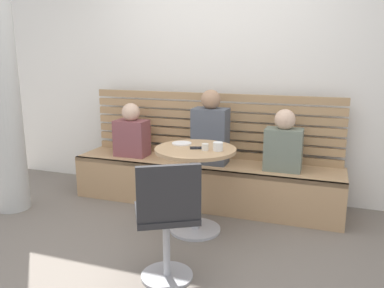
{
  "coord_description": "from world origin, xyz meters",
  "views": [
    {
      "loc": [
        1.15,
        -2.42,
        1.51
      ],
      "look_at": [
        0.06,
        0.66,
        0.75
      ],
      "focal_mm": 36.69,
      "sensor_mm": 36.0,
      "label": 1
    }
  ],
  "objects": [
    {
      "name": "booth_backrest",
      "position": [
        0.0,
        1.44,
        0.78
      ],
      "size": [
        2.65,
        0.04,
        0.67
      ],
      "color": "#A68157",
      "rests_on": "booth_bench"
    },
    {
      "name": "cup_espresso_small",
      "position": [
        0.22,
        0.52,
        0.77
      ],
      "size": [
        0.06,
        0.06,
        0.05
      ],
      "primitive_type": "cylinder",
      "color": "silver",
      "rests_on": "cafe_table"
    },
    {
      "name": "plate_small",
      "position": [
        -0.04,
        0.67,
        0.75
      ],
      "size": [
        0.17,
        0.17,
        0.01
      ],
      "primitive_type": "cylinder",
      "color": "white",
      "rests_on": "cafe_table"
    },
    {
      "name": "cafe_table",
      "position": [
        0.12,
        0.57,
        0.52
      ],
      "size": [
        0.68,
        0.68,
        0.74
      ],
      "color": "#ADADB2",
      "rests_on": "ground"
    },
    {
      "name": "cup_ceramic_white",
      "position": [
        0.32,
        0.55,
        0.78
      ],
      "size": [
        0.08,
        0.08,
        0.07
      ],
      "primitive_type": "cylinder",
      "color": "white",
      "rests_on": "cafe_table"
    },
    {
      "name": "booth_bench",
      "position": [
        0.0,
        1.2,
        0.22
      ],
      "size": [
        2.7,
        0.52,
        0.44
      ],
      "color": "tan",
      "rests_on": "ground"
    },
    {
      "name": "person_child_left",
      "position": [
        -0.81,
        1.2,
        0.68
      ],
      "size": [
        0.34,
        0.22,
        0.56
      ],
      "color": "brown",
      "rests_on": "booth_bench"
    },
    {
      "name": "phone_on_table",
      "position": [
        0.15,
        0.57,
        0.74
      ],
      "size": [
        0.16,
        0.12,
        0.01
      ],
      "primitive_type": "cube",
      "rotation": [
        0.0,
        0.0,
        1.96
      ],
      "color": "black",
      "rests_on": "cafe_table"
    },
    {
      "name": "person_child_middle",
      "position": [
        0.77,
        1.19,
        0.69
      ],
      "size": [
        0.34,
        0.22,
        0.57
      ],
      "color": "slate",
      "rests_on": "booth_bench"
    },
    {
      "name": "back_wall",
      "position": [
        0.0,
        1.64,
        1.45
      ],
      "size": [
        5.2,
        0.1,
        2.9
      ],
      "primitive_type": "cube",
      "color": "silver",
      "rests_on": "ground"
    },
    {
      "name": "ground",
      "position": [
        0.0,
        0.0,
        0.0
      ],
      "size": [
        8.0,
        8.0,
        0.0
      ],
      "primitive_type": "plane",
      "color": "#70665B"
    },
    {
      "name": "white_chair",
      "position": [
        0.21,
        -0.23,
        0.46
      ],
      "size": [
        0.55,
        0.55,
        0.85
      ],
      "color": "#ADADB2",
      "rests_on": "ground"
    },
    {
      "name": "person_adult",
      "position": [
        0.07,
        1.19,
        0.77
      ],
      "size": [
        0.34,
        0.22,
        0.73
      ],
      "color": "#4C515B",
      "rests_on": "booth_bench"
    }
  ]
}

